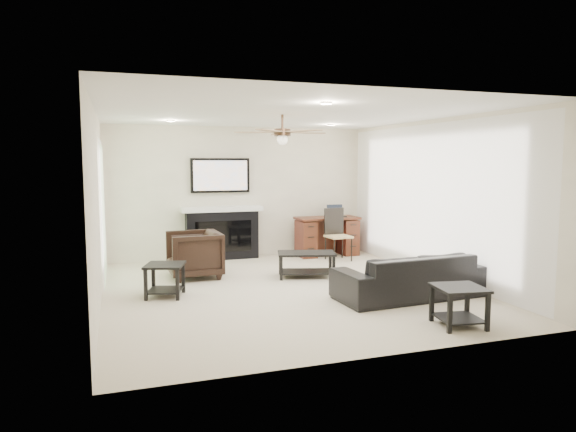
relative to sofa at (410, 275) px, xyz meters
name	(u,v)px	position (x,y,z in m)	size (l,w,h in m)	color
room_shell	(295,172)	(-1.29, 1.04, 1.38)	(5.50, 5.54, 2.52)	beige
sofa	(410,275)	(0.00, 0.00, 0.00)	(2.06, 0.81, 0.60)	black
armchair	(194,254)	(-2.60, 2.15, 0.07)	(0.79, 0.82, 0.74)	black
coffee_table	(306,265)	(-0.90, 1.60, -0.10)	(0.90, 0.50, 0.40)	black
end_table_near	(459,306)	(-0.15, -1.25, -0.08)	(0.52, 0.52, 0.45)	black
end_table_left	(165,280)	(-3.15, 1.10, -0.08)	(0.50, 0.50, 0.45)	black
fireplace_unit	(222,209)	(-1.87, 3.55, 0.65)	(1.52, 0.34, 1.91)	black
desk	(327,236)	(0.16, 3.27, 0.08)	(1.22, 0.56, 0.76)	#422610
desk_chair	(339,235)	(0.16, 2.72, 0.18)	(0.42, 0.44, 0.97)	black
laptop	(337,211)	(0.36, 3.25, 0.57)	(0.33, 0.24, 0.23)	black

